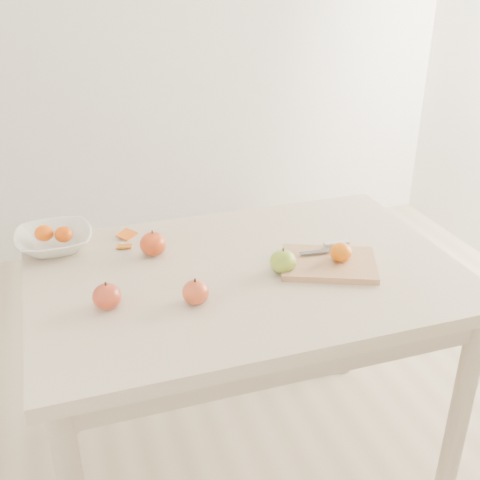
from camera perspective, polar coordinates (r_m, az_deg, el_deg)
name	(u,v)px	position (r m, az deg, el deg)	size (l,w,h in m)	color
ground	(245,462)	(2.17, 0.44, -20.34)	(3.50, 3.50, 0.00)	#C6B293
table	(245,299)	(1.75, 0.52, -5.65)	(1.20, 0.80, 0.75)	beige
cutting_board	(329,264)	(1.73, 8.40, -2.22)	(0.26, 0.19, 0.02)	tan
board_tangerine	(341,252)	(1.72, 9.53, -1.16)	(0.06, 0.06, 0.05)	#D86907
fruit_bowl	(54,241)	(1.88, -17.23, -0.05)	(0.23, 0.23, 0.06)	white
bowl_tangerine_near	(44,233)	(1.88, -18.09, 0.63)	(0.06, 0.06, 0.05)	#E76008
bowl_tangerine_far	(64,234)	(1.86, -16.39, 0.53)	(0.05, 0.05, 0.05)	#CD4307
orange_peel_a	(127,236)	(1.92, -10.65, 0.39)	(0.06, 0.04, 0.00)	#C34D0D
orange_peel_b	(124,247)	(1.85, -10.90, -0.65)	(0.04, 0.04, 0.00)	#D1670E
paring_knife	(333,245)	(1.80, 8.80, -0.52)	(0.17, 0.05, 0.01)	silver
apple_green	(283,261)	(1.68, 4.09, -2.05)	(0.07, 0.07, 0.07)	#6A981C
apple_red_a	(153,244)	(1.78, -8.24, -0.37)	(0.08, 0.08, 0.07)	#A01C15
apple_red_c	(196,292)	(1.54, -4.24, -4.96)	(0.07, 0.07, 0.06)	#A21615
apple_red_d	(107,296)	(1.55, -12.51, -5.25)	(0.07, 0.07, 0.07)	maroon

